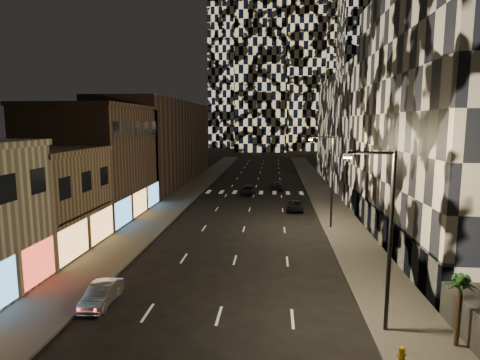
% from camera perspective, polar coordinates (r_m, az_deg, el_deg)
% --- Properties ---
extents(sidewalk_left, '(4.00, 120.00, 0.15)m').
position_cam_1_polar(sidewalk_left, '(61.72, -7.25, -1.56)').
color(sidewalk_left, '#47443F').
rests_on(sidewalk_left, ground).
extents(sidewalk_right, '(4.00, 120.00, 0.15)m').
position_cam_1_polar(sidewalk_right, '(60.76, 11.54, -1.81)').
color(sidewalk_right, '#47443F').
rests_on(sidewalk_right, ground).
extents(curb_left, '(0.20, 120.00, 0.15)m').
position_cam_1_polar(curb_left, '(61.31, -5.33, -1.59)').
color(curb_left, '#4C4C47').
rests_on(curb_left, ground).
extents(curb_right, '(0.20, 120.00, 0.15)m').
position_cam_1_polar(curb_right, '(60.55, 9.56, -1.80)').
color(curb_right, '#4C4C47').
rests_on(curb_right, ground).
extents(retail_tan, '(10.00, 10.00, 8.00)m').
position_cam_1_polar(retail_tan, '(36.95, -27.84, -2.85)').
color(retail_tan, '#785F48').
rests_on(retail_tan, ground).
extents(retail_brown, '(10.00, 15.00, 12.00)m').
position_cam_1_polar(retail_brown, '(47.55, -19.90, 2.32)').
color(retail_brown, '#493529').
rests_on(retail_brown, ground).
extents(retail_filler_left, '(10.00, 40.00, 14.00)m').
position_cam_1_polar(retail_filler_left, '(72.33, -11.13, 5.30)').
color(retail_filler_left, '#493529').
rests_on(retail_filler_left, ground).
extents(midrise_base, '(0.60, 25.00, 3.00)m').
position_cam_1_polar(midrise_base, '(36.34, 19.84, -6.60)').
color(midrise_base, '#383838').
rests_on(midrise_base, ground).
extents(midrise_filler_right, '(16.00, 40.00, 18.00)m').
position_cam_1_polar(midrise_filler_right, '(68.62, 19.46, 6.51)').
color(midrise_filler_right, '#232326').
rests_on(midrise_filler_right, ground).
extents(tower_right_mid, '(20.00, 20.00, 100.00)m').
position_cam_1_polar(tower_right_mid, '(153.15, 18.30, 22.78)').
color(tower_right_mid, black).
rests_on(tower_right_mid, ground).
extents(tower_left_back, '(24.00, 24.00, 120.00)m').
position_cam_1_polar(tower_left_back, '(181.95, 0.03, 24.01)').
color(tower_left_back, black).
rests_on(tower_left_back, ground).
extents(tower_center_low, '(18.00, 18.00, 95.00)m').
position_cam_1_polar(tower_center_low, '(154.04, 3.17, 22.11)').
color(tower_center_low, black).
rests_on(tower_center_low, ground).
extents(streetlight_near, '(2.55, 0.25, 9.00)m').
position_cam_1_polar(streetlight_near, '(20.83, 20.01, -6.56)').
color(streetlight_near, black).
rests_on(streetlight_near, sidewalk_right).
extents(streetlight_far, '(2.55, 0.25, 9.00)m').
position_cam_1_polar(streetlight_far, '(40.14, 12.65, 0.67)').
color(streetlight_far, black).
rests_on(streetlight_far, sidewalk_right).
extents(car_silver_parked, '(1.38, 3.79, 1.24)m').
position_cam_1_polar(car_silver_parked, '(25.40, -19.12, -15.11)').
color(car_silver_parked, '#A7A6AC').
rests_on(car_silver_parked, ground).
extents(car_dark_midlane, '(1.82, 4.17, 1.40)m').
position_cam_1_polar(car_dark_midlane, '(58.60, 1.25, -1.40)').
color(car_dark_midlane, black).
rests_on(car_dark_midlane, ground).
extents(car_dark_oncoming, '(1.83, 4.37, 1.26)m').
position_cam_1_polar(car_dark_oncoming, '(63.09, 5.38, -0.80)').
color(car_dark_oncoming, black).
rests_on(car_dark_oncoming, ground).
extents(car_dark_rightlane, '(2.22, 4.33, 1.17)m').
position_cam_1_polar(car_dark_rightlane, '(48.29, 7.86, -3.69)').
color(car_dark_rightlane, black).
rests_on(car_dark_rightlane, ground).
extents(fire_hydrant, '(0.39, 0.38, 0.79)m').
position_cam_1_polar(fire_hydrant, '(20.08, 22.03, -22.17)').
color(fire_hydrant, '#DCA10C').
rests_on(fire_hydrant, sidewalk_right).
extents(palm_tree, '(1.75, 1.76, 3.45)m').
position_cam_1_polar(palm_tree, '(21.50, 28.89, -13.24)').
color(palm_tree, '#47331E').
rests_on(palm_tree, sidewalk_right).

